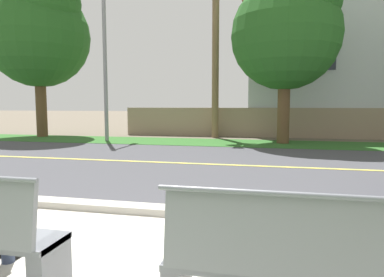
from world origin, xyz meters
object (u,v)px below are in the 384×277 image
Objects in this scene: streetlamp at (107,47)px; shade_tree_left at (289,26)px; shade_tree_far_left at (40,28)px; bench_right at (312,268)px.

shade_tree_left is at bearing 3.18° from streetlamp.
shade_tree_far_left reaches higher than shade_tree_left.
shade_tree_left is at bearing -2.42° from shade_tree_far_left.
bench_right is 16.97m from shade_tree_far_left.
shade_tree_far_left is at bearing 166.95° from streetlamp.
streetlamp is at bearing 121.80° from bench_right.
shade_tree_left reaches higher than streetlamp.
streetlamp is 0.99× the size of shade_tree_left.
shade_tree_far_left is (-3.84, 0.89, 1.14)m from streetlamp.
shade_tree_far_left reaches higher than bench_right.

